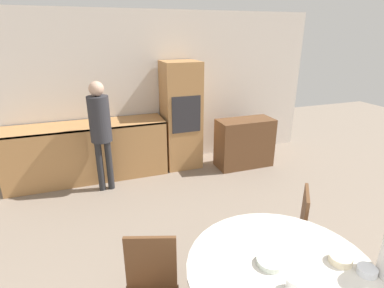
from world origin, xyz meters
TOP-DOWN VIEW (x-y plane):
  - wall_back at (0.00, 5.37)m, footprint 6.24×0.05m
  - kitchen_counter at (-1.05, 5.02)m, footprint 2.45×0.60m
  - oven_unit at (0.52, 5.03)m, footprint 0.61×0.59m
  - sideboard at (1.55, 4.62)m, footprint 0.98×0.45m
  - chair_far_right at (0.74, 2.23)m, footprint 0.56×0.56m
  - person_standing at (-0.83, 4.54)m, footprint 0.30×0.30m
  - cup at (0.08, 1.40)m, footprint 0.08×0.08m
  - bowl_near at (0.61, 1.34)m, footprint 0.12×0.12m
  - bowl_centre at (0.07, 1.62)m, footprint 0.19×0.19m
  - bowl_far at (0.53, 1.48)m, footprint 0.15×0.15m

SIDE VIEW (x-z plane):
  - sideboard at x=1.55m, z-range 0.00..0.85m
  - kitchen_counter at x=-1.05m, z-range 0.01..0.93m
  - chair_far_right at x=0.74m, z-range 0.05..0.94m
  - bowl_centre at x=0.07m, z-range 0.77..0.81m
  - bowl_near at x=0.61m, z-range 0.77..0.82m
  - bowl_far at x=0.53m, z-range 0.77..0.82m
  - cup at x=0.08m, z-range 0.77..0.85m
  - oven_unit at x=0.52m, z-range 0.00..1.82m
  - person_standing at x=-0.83m, z-range 0.21..1.84m
  - wall_back at x=0.00m, z-range 0.00..2.60m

